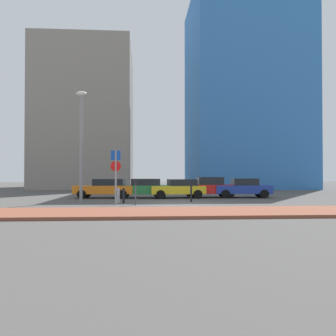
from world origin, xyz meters
The scene contains 15 objects.
ground_plane centered at (0.00, 0.00, 0.00)m, with size 120.00×120.00×0.00m, color #4C4947.
sidewalk_brick centered at (0.00, -5.79, 0.07)m, with size 40.00×4.05×0.14m, color brown.
parked_car_orange centered at (-4.96, 5.13, 0.75)m, with size 4.52×2.22×1.42m.
parked_car_green centered at (-2.20, 5.04, 0.75)m, with size 4.56×2.21×1.44m.
parked_car_yellow centered at (0.49, 4.80, 0.74)m, with size 4.15×2.27×1.40m.
parked_car_red centered at (2.92, 5.21, 0.79)m, with size 4.12×2.11×1.56m.
parked_car_blue centered at (5.45, 4.88, 0.75)m, with size 4.32×2.18×1.46m.
parking_sign_post centered at (-3.74, -1.03, 2.00)m, with size 0.60×0.10×3.18m.
parking_meter centered at (-2.59, -1.12, 0.95)m, with size 0.18×0.14×1.47m.
street_lamp centered at (-6.25, 2.10, 4.27)m, with size 0.70×0.36×7.30m.
traffic_bollard_near centered at (-3.36, 0.33, 0.46)m, with size 0.15×0.15×0.92m, color black.
traffic_bollard_mid centered at (0.95, 1.09, 0.54)m, with size 0.12×0.12×1.07m, color black.
traffic_bollard_far centered at (-3.70, 0.70, 0.45)m, with size 0.18×0.18×0.90m, color #B7B7BC.
building_colorful_midrise centered at (11.18, 24.48, 12.53)m, with size 14.03×14.67×25.06m, color #3372BF.
building_under_construction centered at (-9.52, 26.57, 9.08)m, with size 11.66×15.67×18.16m, color gray.
Camera 1 is at (-2.16, -21.69, 1.79)m, focal length 37.94 mm.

